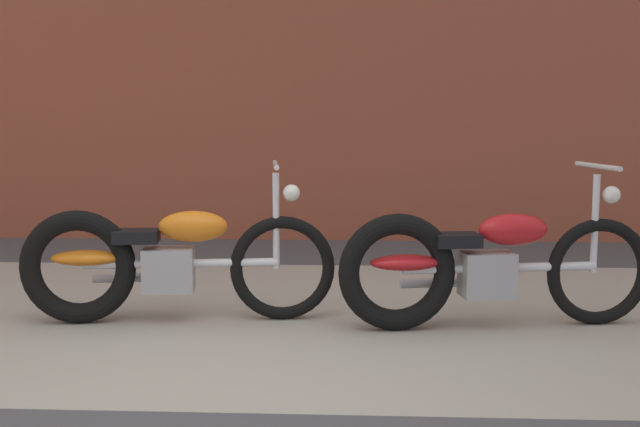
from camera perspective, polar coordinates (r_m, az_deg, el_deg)
name	(u,v)px	position (r m, az deg, el deg)	size (l,w,h in m)	color
ground_plane	(195,413)	(3.59, -9.22, -14.34)	(80.00, 80.00, 0.00)	#47474C
sidewalk_slab	(250,314)	(5.23, -5.20, -7.39)	(36.00, 3.50, 0.01)	#9E998E
motorcycle_orange	(156,261)	(5.05, -12.01, -3.46)	(2.00, 0.58, 1.03)	black
motorcycle_red	(475,265)	(4.89, 11.40, -3.78)	(2.00, 0.61, 1.03)	black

